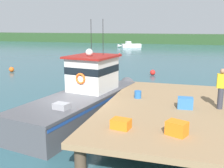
% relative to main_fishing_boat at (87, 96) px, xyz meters
% --- Properties ---
extents(ground_plane, '(200.00, 200.00, 0.00)m').
position_rel_main_fishing_boat_xyz_m(ground_plane, '(-0.30, -1.15, -1.01)').
color(ground_plane, '#2D5660').
extents(dock, '(6.00, 9.00, 1.20)m').
position_rel_main_fishing_boat_xyz_m(dock, '(4.50, -1.15, 0.07)').
color(dock, '#4C3D2D').
rests_on(dock, ground).
extents(main_fishing_boat, '(3.88, 9.97, 4.80)m').
position_rel_main_fishing_boat_xyz_m(main_fishing_boat, '(0.00, 0.00, 0.00)').
color(main_fishing_boat, '#4C4C51').
rests_on(main_fishing_boat, ground).
extents(crate_single_far, '(0.66, 0.53, 0.32)m').
position_rel_main_fishing_boat_xyz_m(crate_single_far, '(2.85, -4.09, 0.35)').
color(crate_single_far, orange).
rests_on(crate_single_far, dock).
extents(crate_stack_near_edge, '(0.62, 0.47, 0.45)m').
position_rel_main_fishing_boat_xyz_m(crate_stack_near_edge, '(4.78, -1.26, 0.42)').
color(crate_stack_near_edge, '#3370B2').
rests_on(crate_stack_near_edge, dock).
extents(crate_single_by_cleat, '(0.72, 0.64, 0.43)m').
position_rel_main_fishing_boat_xyz_m(crate_single_by_cleat, '(4.61, -4.11, 0.41)').
color(crate_single_by_cleat, orange).
rests_on(crate_single_by_cleat, dock).
extents(bait_bucket, '(0.32, 0.32, 0.34)m').
position_rel_main_fishing_boat_xyz_m(bait_bucket, '(2.65, -0.26, 0.36)').
color(bait_bucket, '#2866B2').
rests_on(bait_bucket, dock).
extents(deckhand_by_the_boat, '(0.36, 0.22, 1.63)m').
position_rel_main_fishing_boat_xyz_m(deckhand_by_the_boat, '(6.11, -0.92, 1.05)').
color(deckhand_by_the_boat, '#383842').
rests_on(deckhand_by_the_boat, dock).
extents(moored_boat_near_channel, '(4.92, 3.44, 1.30)m').
position_rel_main_fishing_boat_xyz_m(moored_boat_near_channel, '(-7.81, 44.14, -0.56)').
color(moored_boat_near_channel, white).
rests_on(moored_boat_near_channel, ground).
extents(mooring_buoy_inshore, '(0.50, 0.50, 0.50)m').
position_rel_main_fishing_boat_xyz_m(mooring_buoy_inshore, '(-12.10, 10.20, -0.76)').
color(mooring_buoy_inshore, '#EA5B19').
rests_on(mooring_buoy_inshore, ground).
extents(mooring_buoy_channel_marker, '(0.36, 0.36, 0.36)m').
position_rel_main_fishing_boat_xyz_m(mooring_buoy_channel_marker, '(-5.73, 27.87, -0.83)').
color(mooring_buoy_channel_marker, red).
rests_on(mooring_buoy_channel_marker, ground).
extents(mooring_buoy_outer, '(0.49, 0.49, 0.49)m').
position_rel_main_fishing_boat_xyz_m(mooring_buoy_outer, '(1.58, 12.43, -0.76)').
color(mooring_buoy_outer, red).
rests_on(mooring_buoy_outer, ground).
extents(far_shoreline, '(120.00, 8.00, 2.40)m').
position_rel_main_fishing_boat_xyz_m(far_shoreline, '(-0.30, 60.85, 0.19)').
color(far_shoreline, '#284723').
rests_on(far_shoreline, ground).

